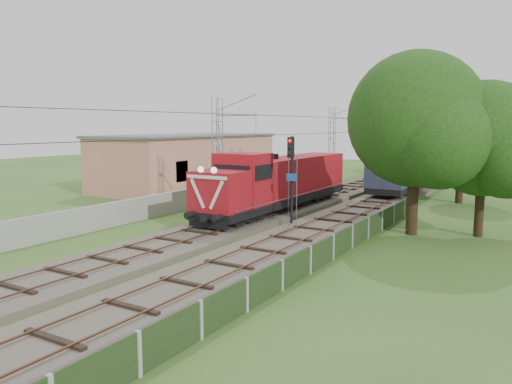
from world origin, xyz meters
The scene contains 14 objects.
ground centered at (0.00, 0.00, 0.00)m, with size 140.00×140.00×0.00m, color #2E5720.
track_main centered at (0.00, 7.00, 0.18)m, with size 4.20×70.00×0.45m.
track_side centered at (5.00, 20.00, 0.18)m, with size 4.20×80.00×0.45m.
catenary centered at (-2.95, 12.00, 4.05)m, with size 3.31×70.00×8.00m.
boundary_wall centered at (-6.50, 12.00, 0.75)m, with size 0.25×40.00×1.50m, color #9E9E99.
station_building centered at (-15.00, 24.00, 2.63)m, with size 8.40×20.40×5.22m.
fence centered at (8.00, 3.00, 0.60)m, with size 0.12×32.00×1.20m.
locomotive centered at (0.00, 15.09, 2.24)m, with size 3.00×17.15×4.36m.
coach_rake centered at (5.00, 68.73, 2.54)m, with size 3.07×91.49×3.54m.
signal_post centered at (3.11, 10.89, 3.79)m, with size 0.60×0.47×5.52m.
tree_a centered at (9.84, 12.94, 6.39)m, with size 7.91×7.53×10.25m.
tree_b centered at (13.16, 14.31, 5.37)m, with size 6.63×6.32×8.60m.
tree_c centered at (10.23, 26.53, 4.76)m, with size 5.90×5.62×7.64m.
tree_d centered at (12.43, 42.25, 6.30)m, with size 7.78×7.41×10.09m.
Camera 1 is at (16.42, -15.47, 6.18)m, focal length 35.00 mm.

